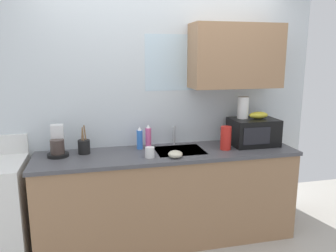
# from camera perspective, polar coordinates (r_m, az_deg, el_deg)

# --- Properties ---
(kitchen_wall_assembly) EXTENTS (3.25, 0.42, 2.50)m
(kitchen_wall_assembly) POSITION_cam_1_polar(r_m,az_deg,el_deg) (3.41, 0.92, 4.47)
(kitchen_wall_assembly) COLOR silver
(kitchen_wall_assembly) RESTS_ON ground
(counter_unit) EXTENTS (2.48, 0.63, 0.90)m
(counter_unit) POSITION_cam_1_polar(r_m,az_deg,el_deg) (3.33, 0.04, -11.74)
(counter_unit) COLOR #9E7551
(counter_unit) RESTS_ON ground
(sink_faucet) EXTENTS (0.03, 0.03, 0.19)m
(sink_faucet) POSITION_cam_1_polar(r_m,az_deg,el_deg) (3.40, 1.02, -1.63)
(sink_faucet) COLOR #B2B5BA
(sink_faucet) RESTS_ON counter_unit
(microwave) EXTENTS (0.46, 0.35, 0.27)m
(microwave) POSITION_cam_1_polar(r_m,az_deg,el_deg) (3.50, 14.36, -0.97)
(microwave) COLOR black
(microwave) RESTS_ON counter_unit
(banana_bunch) EXTENTS (0.20, 0.11, 0.07)m
(banana_bunch) POSITION_cam_1_polar(r_m,az_deg,el_deg) (3.49, 15.23, 1.80)
(banana_bunch) COLOR gold
(banana_bunch) RESTS_ON microwave
(paper_towel_roll) EXTENTS (0.11, 0.11, 0.22)m
(paper_towel_roll) POSITION_cam_1_polar(r_m,az_deg,el_deg) (3.45, 12.71, 3.09)
(paper_towel_roll) COLOR white
(paper_towel_roll) RESTS_ON microwave
(coffee_maker) EXTENTS (0.19, 0.21, 0.28)m
(coffee_maker) POSITION_cam_1_polar(r_m,az_deg,el_deg) (3.18, -18.36, -3.03)
(coffee_maker) COLOR black
(coffee_maker) RESTS_ON counter_unit
(dish_soap_bottle_pink) EXTENTS (0.06, 0.06, 0.24)m
(dish_soap_bottle_pink) POSITION_cam_1_polar(r_m,az_deg,el_deg) (3.26, -3.39, -1.92)
(dish_soap_bottle_pink) COLOR #E55999
(dish_soap_bottle_pink) RESTS_ON counter_unit
(dish_soap_bottle_blue) EXTENTS (0.06, 0.06, 0.22)m
(dish_soap_bottle_blue) POSITION_cam_1_polar(r_m,az_deg,el_deg) (3.25, -4.87, -2.16)
(dish_soap_bottle_blue) COLOR blue
(dish_soap_bottle_blue) RESTS_ON counter_unit
(cereal_canister) EXTENTS (0.10, 0.10, 0.23)m
(cereal_canister) POSITION_cam_1_polar(r_m,az_deg,el_deg) (3.27, 9.86, -2.04)
(cereal_canister) COLOR red
(cereal_canister) RESTS_ON counter_unit
(mug_white) EXTENTS (0.08, 0.08, 0.09)m
(mug_white) POSITION_cam_1_polar(r_m,az_deg,el_deg) (2.99, -3.12, -4.53)
(mug_white) COLOR white
(mug_white) RESTS_ON counter_unit
(utensil_crock) EXTENTS (0.11, 0.11, 0.27)m
(utensil_crock) POSITION_cam_1_polar(r_m,az_deg,el_deg) (3.19, -14.18, -3.41)
(utensil_crock) COLOR black
(utensil_crock) RESTS_ON counter_unit
(small_bowl) EXTENTS (0.13, 0.13, 0.06)m
(small_bowl) POSITION_cam_1_polar(r_m,az_deg,el_deg) (2.98, 1.26, -4.85)
(small_bowl) COLOR beige
(small_bowl) RESTS_ON counter_unit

